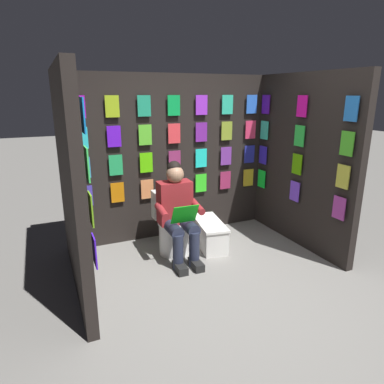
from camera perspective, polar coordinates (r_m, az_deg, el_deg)
name	(u,v)px	position (r m, az deg, el deg)	size (l,w,h in m)	color
ground_plane	(243,300)	(3.57, 8.41, -17.33)	(30.00, 30.00, 0.00)	gray
display_wall_back	(172,157)	(4.76, -3.27, 5.79)	(2.85, 0.14, 2.20)	black
display_wall_left	(302,162)	(4.67, 17.84, 4.83)	(0.14, 1.84, 2.20)	black
display_wall_right	(70,185)	(3.52, -19.53, 1.16)	(0.14, 1.84, 2.20)	black
toilet	(172,227)	(4.38, -3.33, -5.77)	(0.41, 0.56, 0.77)	white
person_reading	(178,212)	(4.08, -2.33, -3.31)	(0.53, 0.69, 1.19)	maroon
comic_longbox_near	(209,234)	(4.56, 2.91, -6.92)	(0.43, 0.77, 0.34)	white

